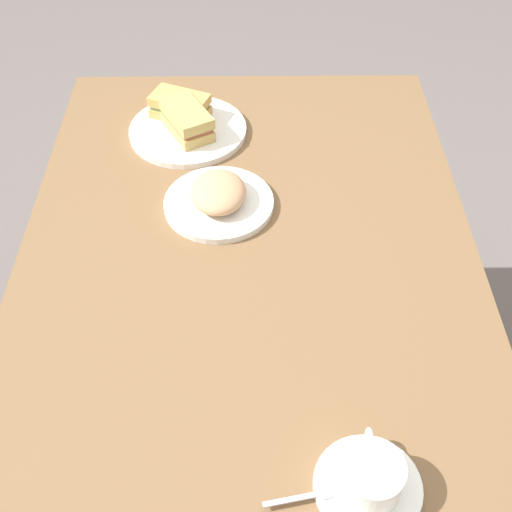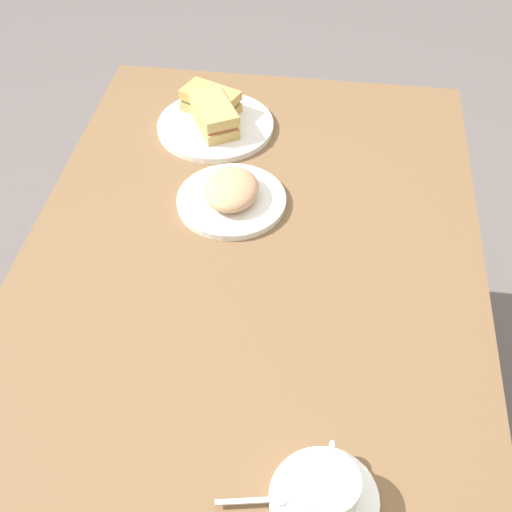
% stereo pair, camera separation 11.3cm
% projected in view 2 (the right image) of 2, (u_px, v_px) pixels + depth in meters
% --- Properties ---
extents(ground_plane, '(6.00, 6.00, 0.00)m').
position_uv_depth(ground_plane, '(253.00, 444.00, 1.73)').
color(ground_plane, '#635C5A').
extents(dining_table, '(1.20, 0.84, 0.75)m').
position_uv_depth(dining_table, '(252.00, 290.00, 1.27)').
color(dining_table, brown).
rests_on(dining_table, ground_plane).
extents(sandwich_plate, '(0.26, 0.26, 0.01)m').
position_uv_depth(sandwich_plate, '(215.00, 126.00, 1.44)').
color(sandwich_plate, white).
rests_on(sandwich_plate, dining_table).
extents(sandwich_front, '(0.15, 0.13, 0.06)m').
position_uv_depth(sandwich_front, '(214.00, 116.00, 1.41)').
color(sandwich_front, tan).
rests_on(sandwich_front, sandwich_plate).
extents(sandwich_back, '(0.11, 0.14, 0.05)m').
position_uv_depth(sandwich_back, '(210.00, 101.00, 1.45)').
color(sandwich_back, tan).
rests_on(sandwich_back, sandwich_plate).
extents(coffee_saucer, '(0.15, 0.15, 0.01)m').
position_uv_depth(coffee_saucer, '(324.00, 499.00, 0.86)').
color(coffee_saucer, white).
rests_on(coffee_saucer, dining_table).
extents(coffee_cup, '(0.11, 0.09, 0.05)m').
position_uv_depth(coffee_cup, '(326.00, 487.00, 0.84)').
color(coffee_cup, white).
rests_on(coffee_cup, coffee_saucer).
extents(spoon, '(0.03, 0.10, 0.01)m').
position_uv_depth(spoon, '(265.00, 500.00, 0.85)').
color(spoon, silver).
rests_on(spoon, coffee_saucer).
extents(side_plate, '(0.21, 0.21, 0.01)m').
position_uv_depth(side_plate, '(231.00, 200.00, 1.27)').
color(side_plate, white).
rests_on(side_plate, dining_table).
extents(side_food_pile, '(0.13, 0.11, 0.04)m').
position_uv_depth(side_food_pile, '(231.00, 189.00, 1.25)').
color(side_food_pile, tan).
rests_on(side_food_pile, side_plate).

